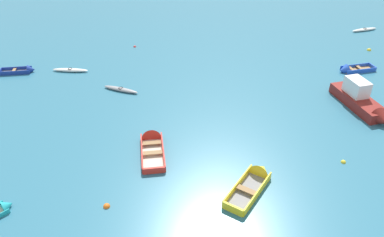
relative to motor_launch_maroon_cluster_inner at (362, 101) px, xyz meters
The scene contains 12 objects.
motor_launch_maroon_cluster_inner is the anchor object (origin of this frame).
kayak_white_far_right 18.23m from the motor_launch_maroon_cluster_inner, 55.33° to the left, with size 3.29×0.86×0.31m.
rowboat_yellow_center 12.37m from the motor_launch_maroon_cluster_inner, 150.88° to the right, with size 3.81×3.78×1.20m.
rowboat_deep_blue_outer_right 28.82m from the motor_launch_maroon_cluster_inner, 154.79° to the left, with size 3.07×1.18×0.87m.
rowboat_blue_back_row_right 6.53m from the motor_launch_maroon_cluster_inner, 64.63° to the left, with size 3.45×1.20×1.03m.
kayak_grey_far_left 19.02m from the motor_launch_maroon_cluster_inner, 159.01° to the left, with size 2.88×2.19×0.30m.
rowboat_red_midfield_left 16.25m from the motor_launch_maroon_cluster_inner, behind, with size 1.75×4.29×1.30m.
kayak_white_back_row_left 24.81m from the motor_launch_maroon_cluster_inner, 152.40° to the left, with size 3.26×1.45×0.31m.
mooring_buoy_outer_edge 12.38m from the motor_launch_maroon_cluster_inner, 52.71° to the left, with size 0.42×0.42×0.42m, color yellow.
mooring_buoy_between_boats_left 7.36m from the motor_launch_maroon_cluster_inner, 130.65° to the right, with size 0.31×0.31×0.31m, color yellow.
mooring_buoy_trailing 20.32m from the motor_launch_maroon_cluster_inner, 162.50° to the right, with size 0.38×0.38×0.38m, color orange.
mooring_buoy_between_boats_right 22.45m from the motor_launch_maroon_cluster_inner, 134.52° to the left, with size 0.30×0.30×0.30m, color red.
Camera 1 is at (-5.08, 0.18, 15.22)m, focal length 35.33 mm.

